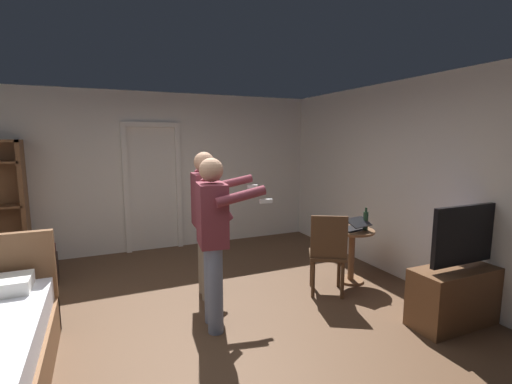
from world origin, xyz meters
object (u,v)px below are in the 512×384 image
object	(u,v)px
person_striped_shirt	(206,215)
suitcase_dark	(35,264)
laptop	(353,226)
bottle_on_table	(366,220)
tv_flatscreen	(464,288)
side_table	(352,247)
suitcase_small	(35,272)
person_blue_shirt	(214,233)
wooden_chair	(328,251)

from	to	relation	value
person_striped_shirt	suitcase_dark	distance (m)	2.52
laptop	person_striped_shirt	bearing A→B (deg)	168.17
bottle_on_table	person_striped_shirt	xyz separation A→B (m)	(-1.99, 0.42, 0.16)
person_striped_shirt	suitcase_dark	bearing A→B (deg)	145.10
tv_flatscreen	side_table	world-z (taller)	tv_flatscreen
suitcase_small	person_blue_shirt	bearing A→B (deg)	-49.81
wooden_chair	person_blue_shirt	world-z (taller)	person_blue_shirt
bottle_on_table	suitcase_dark	xyz separation A→B (m)	(-3.95, 1.79, -0.61)
person_blue_shirt	laptop	bearing A→B (deg)	10.06
laptop	person_striped_shirt	world-z (taller)	person_striped_shirt
side_table	suitcase_small	xyz separation A→B (m)	(-3.78, 1.51, -0.28)
laptop	wooden_chair	xyz separation A→B (m)	(-0.51, -0.17, -0.21)
side_table	suitcase_dark	world-z (taller)	side_table
bottle_on_table	suitcase_small	distance (m)	4.28
side_table	person_blue_shirt	bearing A→B (deg)	-168.86
suitcase_small	side_table	bearing A→B (deg)	-24.99
wooden_chair	suitcase_small	bearing A→B (deg)	152.01
person_blue_shirt	person_striped_shirt	size ratio (longest dim) A/B	0.98
suitcase_dark	bottle_on_table	bearing A→B (deg)	-21.61
bottle_on_table	wooden_chair	bearing A→B (deg)	-168.44
tv_flatscreen	wooden_chair	xyz separation A→B (m)	(-0.91, 1.09, 0.18)
person_striped_shirt	suitcase_small	bearing A→B (deg)	148.78
tv_flatscreen	bottle_on_table	world-z (taller)	tv_flatscreen
side_table	person_striped_shirt	size ratio (longest dim) A/B	0.41
wooden_chair	suitcase_small	world-z (taller)	wooden_chair
suitcase_dark	suitcase_small	xyz separation A→B (m)	(0.03, -0.20, -0.03)
tv_flatscreen	side_table	xyz separation A→B (m)	(-0.38, 1.31, 0.10)
person_striped_shirt	suitcase_small	size ratio (longest dim) A/B	3.37
bottle_on_table	wooden_chair	size ratio (longest dim) A/B	0.30
wooden_chair	tv_flatscreen	bearing A→B (deg)	-50.35
tv_flatscreen	suitcase_small	size ratio (longest dim) A/B	2.40
laptop	bottle_on_table	size ratio (longest dim) A/B	1.30
person_blue_shirt	person_striped_shirt	bearing A→B (deg)	79.52
laptop	person_blue_shirt	bearing A→B (deg)	-169.94
side_table	bottle_on_table	bearing A→B (deg)	-29.74
tv_flatscreen	side_table	size ratio (longest dim) A/B	1.75
bottle_on_table	person_striped_shirt	bearing A→B (deg)	168.06
side_table	person_blue_shirt	distance (m)	2.08
wooden_chair	person_striped_shirt	xyz separation A→B (m)	(-1.32, 0.56, 0.44)
person_striped_shirt	laptop	bearing A→B (deg)	-11.83
tv_flatscreen	suitcase_small	bearing A→B (deg)	145.84
person_striped_shirt	suitcase_dark	size ratio (longest dim) A/B	3.77
laptop	wooden_chair	distance (m)	0.58
wooden_chair	person_striped_shirt	distance (m)	1.50
side_table	laptop	distance (m)	0.29
laptop	person_blue_shirt	xyz separation A→B (m)	(-1.96, -0.35, 0.21)
person_striped_shirt	suitcase_dark	world-z (taller)	person_striped_shirt
wooden_chair	suitcase_dark	world-z (taller)	wooden_chair
side_table	suitcase_dark	bearing A→B (deg)	155.84
tv_flatscreen	person_blue_shirt	distance (m)	2.61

